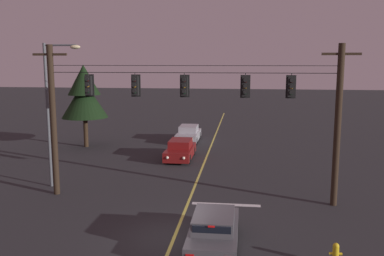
{
  "coord_description": "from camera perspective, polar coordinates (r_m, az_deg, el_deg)",
  "views": [
    {
      "loc": [
        2.72,
        -15.84,
        7.08
      ],
      "look_at": [
        0.0,
        5.91,
        3.56
      ],
      "focal_mm": 39.58,
      "sensor_mm": 36.0,
      "label": 1
    }
  ],
  "objects": [
    {
      "name": "ground_plane",
      "position": [
        17.57,
        -2.47,
        -14.65
      ],
      "size": [
        180.0,
        180.0,
        0.0
      ],
      "primitive_type": "plane",
      "color": "#28282B"
    },
    {
      "name": "lane_centre_stripe",
      "position": [
        27.8,
        1.28,
        -5.62
      ],
      "size": [
        0.14,
        60.0,
        0.01
      ],
      "primitive_type": "cube",
      "color": "#D1C64C",
      "rests_on": "ground"
    },
    {
      "name": "stop_bar_paint",
      "position": [
        21.37,
        4.6,
        -10.24
      ],
      "size": [
        3.4,
        0.36,
        0.01
      ],
      "primitive_type": "cube",
      "color": "silver",
      "rests_on": "ground"
    },
    {
      "name": "signal_span_assembly",
      "position": [
        21.14,
        -0.34,
        0.98
      ],
      "size": [
        16.14,
        0.32,
        7.87
      ],
      "color": "#2D2116",
      "rests_on": "ground"
    },
    {
      "name": "traffic_light_leftmost",
      "position": [
        22.22,
        -13.78,
        5.6
      ],
      "size": [
        0.48,
        0.41,
        1.22
      ],
      "color": "black"
    },
    {
      "name": "traffic_light_left_inner",
      "position": [
        21.48,
        -7.68,
        5.67
      ],
      "size": [
        0.48,
        0.41,
        1.22
      ],
      "color": "black"
    },
    {
      "name": "traffic_light_centre",
      "position": [
        20.98,
        -1.04,
        5.67
      ],
      "size": [
        0.48,
        0.41,
        1.22
      ],
      "color": "black"
    },
    {
      "name": "traffic_light_right_inner",
      "position": [
        20.77,
        7.19,
        5.56
      ],
      "size": [
        0.48,
        0.41,
        1.22
      ],
      "color": "black"
    },
    {
      "name": "traffic_light_rightmost",
      "position": [
        20.89,
        13.22,
        5.41
      ],
      "size": [
        0.48,
        0.41,
        1.22
      ],
      "color": "black"
    },
    {
      "name": "car_waiting_near_lane",
      "position": [
        16.57,
        2.96,
        -13.72
      ],
      "size": [
        1.8,
        4.33,
        1.39
      ],
      "color": "#4C4C51",
      "rests_on": "ground"
    },
    {
      "name": "car_oncoming_lead",
      "position": [
        30.69,
        -1.58,
        -2.97
      ],
      "size": [
        1.8,
        4.42,
        1.39
      ],
      "color": "maroon",
      "rests_on": "ground"
    },
    {
      "name": "car_oncoming_trailing",
      "position": [
        37.25,
        -0.47,
        -0.81
      ],
      "size": [
        1.8,
        4.42,
        1.39
      ],
      "color": "#A5A5AD",
      "rests_on": "ground"
    },
    {
      "name": "street_lamp_corner",
      "position": [
        24.51,
        -18.28,
        3.34
      ],
      "size": [
        2.11,
        0.3,
        8.0
      ],
      "color": "#4C4F54",
      "rests_on": "ground"
    },
    {
      "name": "tree_verge_near",
      "position": [
        35.53,
        -14.31,
        4.47
      ],
      "size": [
        3.74,
        3.74,
        6.73
      ],
      "color": "#332316",
      "rests_on": "ground"
    },
    {
      "name": "fire_hydrant",
      "position": [
        16.08,
        18.78,
        -15.77
      ],
      "size": [
        0.44,
        0.22,
        0.84
      ],
      "color": "gold",
      "rests_on": "ground"
    }
  ]
}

